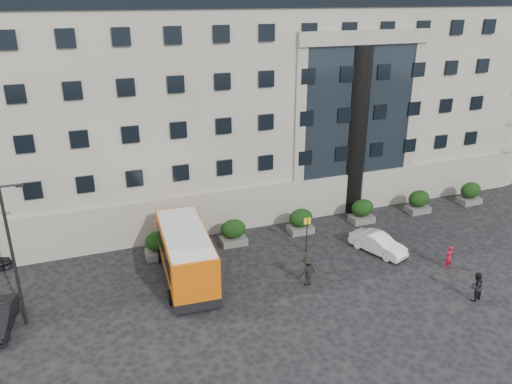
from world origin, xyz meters
TOP-DOWN VIEW (x-y plane):
  - ground at (0.00, 0.00)m, footprint 120.00×120.00m
  - civic_building at (6.00, 22.00)m, footprint 44.00×24.00m
  - entrance_column at (12.00, 10.30)m, footprint 1.80×1.80m
  - hedge_a at (-4.00, 7.80)m, footprint 1.80×1.26m
  - hedge_b at (1.20, 7.80)m, footprint 1.80×1.26m
  - hedge_c at (6.40, 7.80)m, footprint 1.80×1.26m
  - hedge_d at (11.60, 7.80)m, footprint 1.80×1.26m
  - hedge_e at (16.80, 7.80)m, footprint 1.80×1.26m
  - hedge_f at (22.00, 7.80)m, footprint 1.80×1.26m
  - street_lamp at (-11.94, 3.00)m, footprint 1.16×0.18m
  - bus_stop_sign at (5.50, 5.00)m, footprint 0.50×0.08m
  - minibus at (-2.92, 4.47)m, footprint 3.27×7.83m
  - red_truck at (-11.90, 16.18)m, footprint 3.78×6.20m
  - parked_car_c at (-13.81, 12.00)m, footprint 2.71×5.56m
  - white_taxi at (10.00, 3.21)m, footprint 2.76×4.25m
  - pedestrian_a at (13.01, -0.19)m, footprint 0.63×0.47m
  - pedestrian_b at (11.98, -3.62)m, footprint 0.98×0.84m
  - pedestrian_c at (3.73, 1.22)m, footprint 1.33×0.96m

SIDE VIEW (x-z plane):
  - ground at x=0.00m, z-range 0.00..0.00m
  - white_taxi at x=10.00m, z-range 0.00..1.32m
  - parked_car_c at x=-13.81m, z-range 0.00..1.56m
  - pedestrian_a at x=13.01m, z-range 0.00..1.59m
  - pedestrian_b at x=11.98m, z-range 0.00..1.78m
  - hedge_a at x=-4.00m, z-range 0.01..1.85m
  - hedge_b at x=1.20m, z-range 0.01..1.85m
  - hedge_c at x=6.40m, z-range 0.01..1.85m
  - hedge_d at x=11.60m, z-range 0.01..1.85m
  - hedge_e at x=16.80m, z-range 0.01..1.85m
  - hedge_f at x=22.00m, z-range 0.01..1.85m
  - pedestrian_c at x=3.73m, z-range 0.00..1.86m
  - red_truck at x=-11.90m, z-range 0.04..3.15m
  - bus_stop_sign at x=5.50m, z-range 0.47..2.99m
  - minibus at x=-2.92m, z-range 0.16..3.36m
  - street_lamp at x=-11.94m, z-range 0.37..8.37m
  - entrance_column at x=12.00m, z-range 0.00..13.00m
  - civic_building at x=6.00m, z-range 0.00..18.00m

